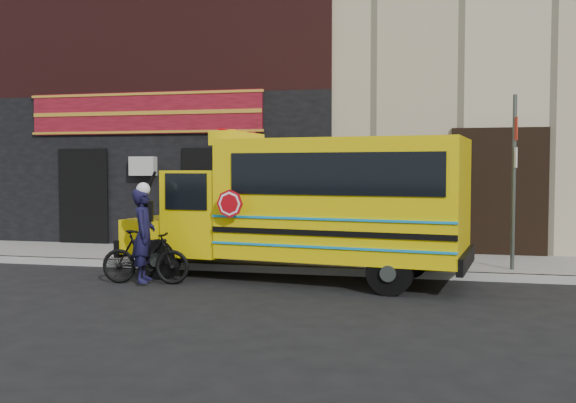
{
  "coord_description": "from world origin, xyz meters",
  "views": [
    {
      "loc": [
        2.54,
        -10.37,
        2.2
      ],
      "look_at": [
        -0.28,
        1.85,
        1.54
      ],
      "focal_mm": 40.0,
      "sensor_mm": 36.0,
      "label": 1
    }
  ],
  "objects_px": {
    "bicycle": "(145,257)",
    "cyclist": "(144,238)",
    "school_bus": "(311,203)",
    "sign_pole": "(514,178)"
  },
  "relations": [
    {
      "from": "bicycle",
      "to": "cyclist",
      "type": "height_order",
      "value": "cyclist"
    },
    {
      "from": "bicycle",
      "to": "school_bus",
      "type": "bearing_deg",
      "value": -74.84
    },
    {
      "from": "school_bus",
      "to": "sign_pole",
      "type": "relative_size",
      "value": 1.94
    },
    {
      "from": "sign_pole",
      "to": "cyclist",
      "type": "bearing_deg",
      "value": -160.6
    },
    {
      "from": "school_bus",
      "to": "cyclist",
      "type": "height_order",
      "value": "school_bus"
    },
    {
      "from": "bicycle",
      "to": "cyclist",
      "type": "relative_size",
      "value": 0.96
    },
    {
      "from": "sign_pole",
      "to": "cyclist",
      "type": "relative_size",
      "value": 2.07
    },
    {
      "from": "school_bus",
      "to": "cyclist",
      "type": "relative_size",
      "value": 4.03
    },
    {
      "from": "school_bus",
      "to": "bicycle",
      "type": "height_order",
      "value": "school_bus"
    },
    {
      "from": "school_bus",
      "to": "sign_pole",
      "type": "bearing_deg",
      "value": 17.87
    }
  ]
}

